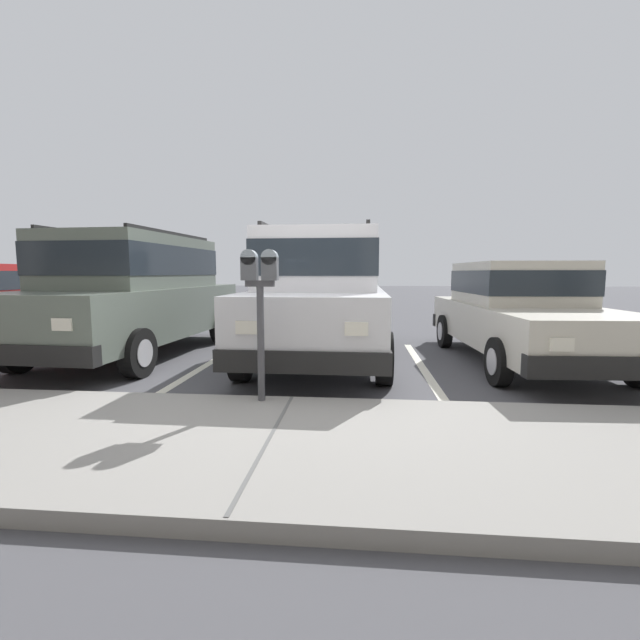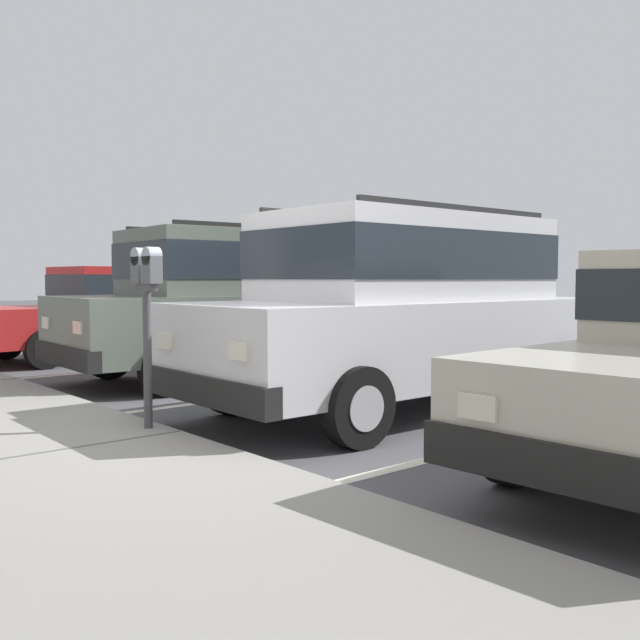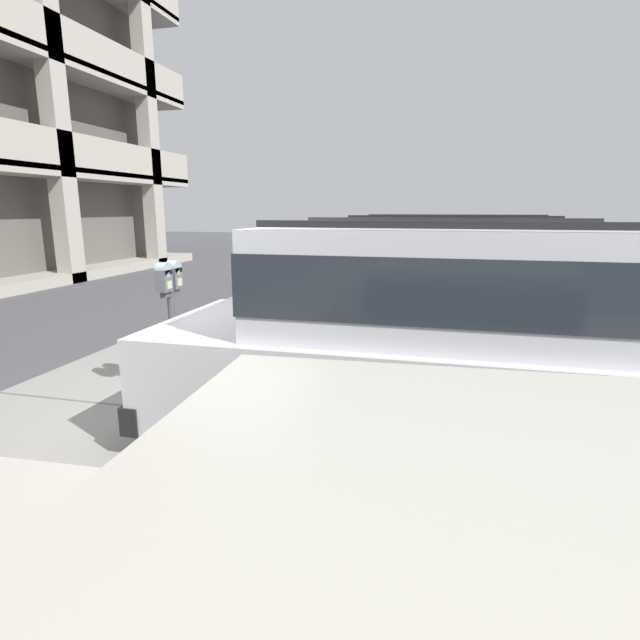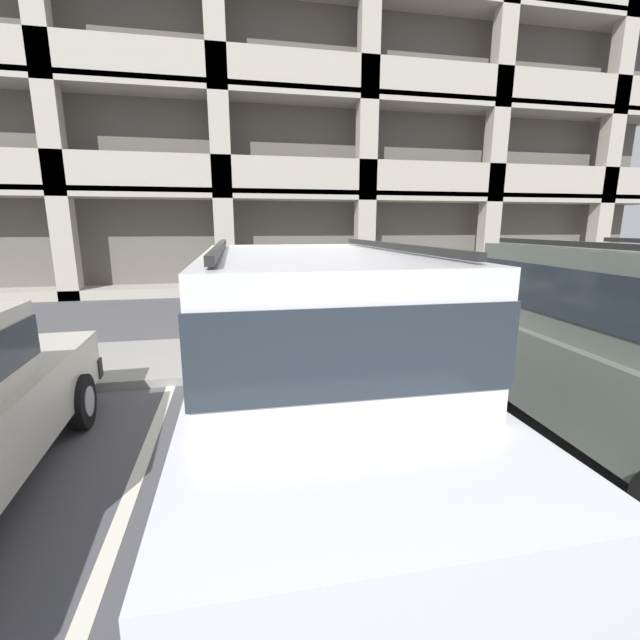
# 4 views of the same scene
# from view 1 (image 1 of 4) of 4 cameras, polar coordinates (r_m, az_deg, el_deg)

# --- Properties ---
(ground_plane) EXTENTS (80.00, 80.00, 0.10)m
(ground_plane) POSITION_cam_1_polar(r_m,az_deg,el_deg) (4.68, -3.33, -11.46)
(ground_plane) COLOR #4C4C51
(sidewalk) EXTENTS (40.00, 2.20, 0.12)m
(sidewalk) POSITION_cam_1_polar(r_m,az_deg,el_deg) (3.44, -6.72, -16.27)
(sidewalk) COLOR gray
(sidewalk) RESTS_ON ground_plane
(parking_stall_lines) EXTENTS (12.92, 4.80, 0.01)m
(parking_stall_lines) POSITION_cam_1_polar(r_m,az_deg,el_deg) (6.39, -15.81, -6.35)
(parking_stall_lines) COLOR silver
(parking_stall_lines) RESTS_ON ground_plane
(silver_suv) EXTENTS (2.05, 4.80, 2.03)m
(silver_suv) POSITION_cam_1_polar(r_m,az_deg,el_deg) (6.75, 0.36, 3.86)
(silver_suv) COLOR silver
(silver_suv) RESTS_ON ground_plane
(red_sedan) EXTENTS (1.98, 4.55, 1.54)m
(red_sedan) POSITION_cam_1_polar(r_m,az_deg,el_deg) (7.26, 25.12, 1.32)
(red_sedan) COLOR beige
(red_sedan) RESTS_ON ground_plane
(dark_hatchback) EXTENTS (2.19, 4.87, 2.03)m
(dark_hatchback) POSITION_cam_1_polar(r_m,az_deg,el_deg) (7.77, -23.40, 3.67)
(dark_hatchback) COLOR #5B665B
(dark_hatchback) RESTS_ON ground_plane
(parking_meter_near) EXTENTS (0.35, 0.12, 1.48)m
(parking_meter_near) POSITION_cam_1_polar(r_m,az_deg,el_deg) (4.17, -8.00, 4.10)
(parking_meter_near) COLOR #47474C
(parking_meter_near) RESTS_ON sidewalk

